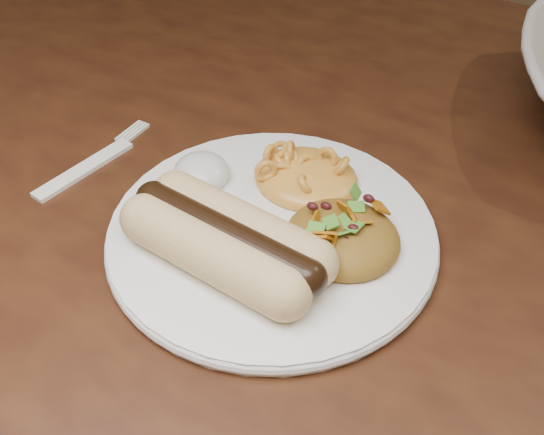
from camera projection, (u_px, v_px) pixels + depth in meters
The scene contains 7 objects.
table at pixel (319, 263), 0.60m from camera, with size 1.60×0.90×0.75m.
plate at pixel (272, 233), 0.48m from camera, with size 0.25×0.25×0.01m, color white.
hotdog at pixel (226, 239), 0.44m from camera, with size 0.14×0.08×0.04m.
mac_and_cheese at pixel (307, 166), 0.51m from camera, with size 0.09×0.08×0.03m, color gold.
sour_cream at pixel (201, 167), 0.51m from camera, with size 0.05×0.05×0.03m, color silver.
taco_salad at pixel (343, 230), 0.46m from camera, with size 0.09×0.08×0.04m.
fork at pixel (84, 169), 0.55m from camera, with size 0.02×0.15×0.00m, color white.
Camera 1 is at (0.17, -0.38, 1.09)m, focal length 42.00 mm.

